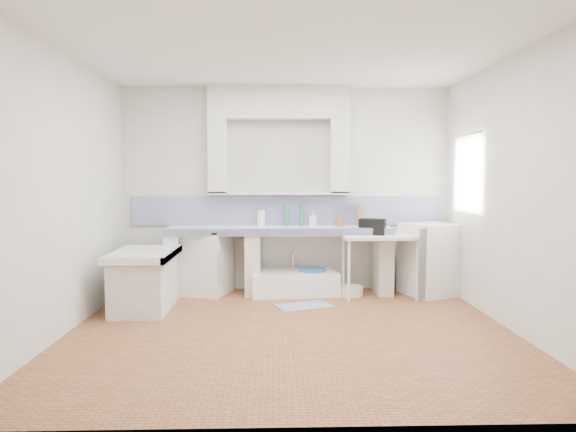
{
  "coord_description": "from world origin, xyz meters",
  "views": [
    {
      "loc": [
        -0.17,
        -5.05,
        1.55
      ],
      "look_at": [
        0.0,
        1.0,
        1.1
      ],
      "focal_mm": 31.59,
      "sensor_mm": 36.0,
      "label": 1
    }
  ],
  "objects_px": {
    "sink": "(294,284)",
    "side_table": "(379,266)",
    "stove": "(206,263)",
    "fridge": "(430,259)"
  },
  "relations": [
    {
      "from": "side_table",
      "to": "stove",
      "type": "bearing_deg",
      "value": 172.05
    },
    {
      "from": "stove",
      "to": "fridge",
      "type": "relative_size",
      "value": 0.87
    },
    {
      "from": "sink",
      "to": "side_table",
      "type": "xyz_separation_m",
      "value": [
        1.11,
        -0.21,
        0.27
      ]
    },
    {
      "from": "side_table",
      "to": "fridge",
      "type": "relative_size",
      "value": 1.03
    },
    {
      "from": "side_table",
      "to": "fridge",
      "type": "bearing_deg",
      "value": 7.93
    },
    {
      "from": "fridge",
      "to": "sink",
      "type": "bearing_deg",
      "value": 153.94
    },
    {
      "from": "sink",
      "to": "fridge",
      "type": "xyz_separation_m",
      "value": [
        1.81,
        -0.09,
        0.34
      ]
    },
    {
      "from": "sink",
      "to": "side_table",
      "type": "height_order",
      "value": "side_table"
    },
    {
      "from": "stove",
      "to": "fridge",
      "type": "xyz_separation_m",
      "value": [
        3.0,
        -0.15,
        0.06
      ]
    },
    {
      "from": "stove",
      "to": "sink",
      "type": "relative_size",
      "value": 0.72
    }
  ]
}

